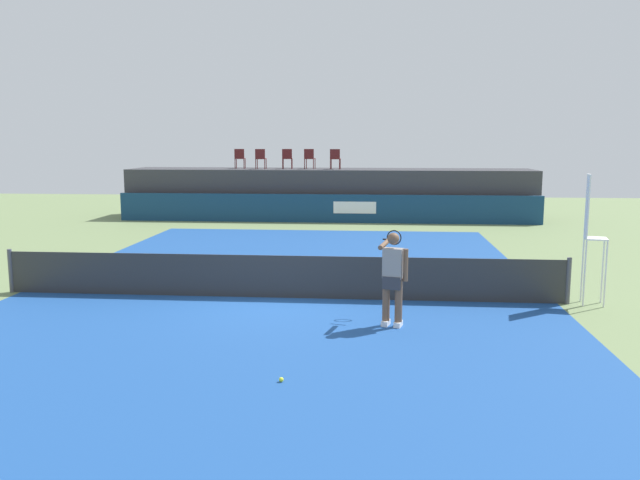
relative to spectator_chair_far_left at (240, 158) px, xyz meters
name	(u,v)px	position (x,y,z in m)	size (l,w,h in m)	color
ground_plane	(296,271)	(4.07, -12.19, -2.69)	(48.00, 48.00, 0.00)	#6B7F51
court_inner	(279,298)	(4.07, -15.19, -2.69)	(12.00, 22.00, 0.00)	#1C478C
sponsor_wall	(327,208)	(4.07, -1.69, -2.09)	(18.00, 0.22, 1.20)	navy
spectator_platform	(330,193)	(4.07, 0.11, -1.59)	(18.00, 2.80, 2.20)	#38383D
spectator_chair_far_left	(240,158)	(0.00, 0.00, 0.00)	(0.47, 0.47, 0.89)	#561919
spectator_chair_left	(261,158)	(1.00, -0.25, 0.00)	(0.44, 0.44, 0.89)	#561919
spectator_chair_center	(287,158)	(2.16, 0.06, 0.00)	(0.47, 0.47, 0.89)	#561919
spectator_chair_right	(309,158)	(3.16, 0.07, 0.00)	(0.48, 0.48, 0.89)	#561919
spectator_chair_far_right	(335,158)	(4.33, -0.17, 0.00)	(0.46, 0.46, 0.89)	#561919
umpire_chair	(591,230)	(10.67, -15.17, -1.11)	(0.51, 0.51, 2.76)	white
tennis_net	(279,277)	(4.07, -15.19, -2.22)	(12.40, 0.02, 0.95)	#2D2D2D
net_post_near	(11,271)	(-2.13, -15.19, -2.19)	(0.10, 0.10, 1.00)	#4C4C51
net_post_far	(568,281)	(10.27, -15.19, -2.19)	(0.10, 0.10, 1.00)	#4C4C51
tennis_player	(393,276)	(6.51, -17.18, -1.73)	(0.56, 1.24, 1.77)	white
tennis_ball	(281,380)	(4.86, -20.23, -2.66)	(0.07, 0.07, 0.07)	#D8EA33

